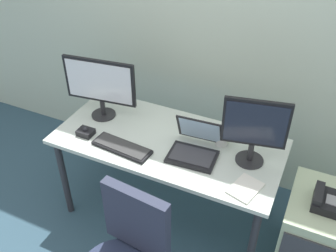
{
  "coord_description": "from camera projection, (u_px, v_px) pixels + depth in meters",
  "views": [
    {
      "loc": [
        0.86,
        -1.85,
        2.36
      ],
      "look_at": [
        0.0,
        0.0,
        0.86
      ],
      "focal_mm": 40.59,
      "sensor_mm": 36.0,
      "label": 1
    }
  ],
  "objects": [
    {
      "name": "monitor_side",
      "position": [
        255.0,
        128.0,
        2.28
      ],
      "size": [
        0.39,
        0.18,
        0.46
      ],
      "color": "#262628",
      "rests_on": "desk"
    },
    {
      "name": "coffee_mug",
      "position": [
        223.0,
        137.0,
        2.54
      ],
      "size": [
        0.1,
        0.09,
        0.12
      ],
      "color": "white",
      "rests_on": "desk"
    },
    {
      "name": "keyboard",
      "position": [
        122.0,
        147.0,
        2.52
      ],
      "size": [
        0.42,
        0.17,
        0.03
      ],
      "color": "black",
      "rests_on": "desk"
    },
    {
      "name": "desk",
      "position": [
        168.0,
        149.0,
        2.65
      ],
      "size": [
        1.56,
        0.73,
        0.74
      ],
      "color": "silver",
      "rests_on": "ground"
    },
    {
      "name": "paper_notepad",
      "position": [
        245.0,
        188.0,
        2.23
      ],
      "size": [
        0.2,
        0.24,
        0.01
      ],
      "primitive_type": "cube",
      "rotation": [
        0.0,
        0.0,
        -0.28
      ],
      "color": "white",
      "rests_on": "desk"
    },
    {
      "name": "trackball_mouse",
      "position": [
        86.0,
        132.0,
        2.64
      ],
      "size": [
        0.11,
        0.09,
        0.07
      ],
      "color": "black",
      "rests_on": "desk"
    },
    {
      "name": "file_cabinet",
      "position": [
        314.0,
        237.0,
        2.46
      ],
      "size": [
        0.42,
        0.53,
        0.65
      ],
      "color": "#B9CAA1",
      "rests_on": "ground"
    },
    {
      "name": "laptop",
      "position": [
        195.0,
        147.0,
        2.46
      ],
      "size": [
        0.33,
        0.33,
        0.23
      ],
      "color": "black",
      "rests_on": "desk"
    },
    {
      "name": "ground_plane",
      "position": [
        168.0,
        212.0,
        3.04
      ],
      "size": [
        8.0,
        8.0,
        0.0
      ],
      "primitive_type": "plane",
      "color": "#335163"
    },
    {
      "name": "back_wall",
      "position": [
        210.0,
        12.0,
        2.74
      ],
      "size": [
        6.0,
        0.1,
        2.8
      ],
      "primitive_type": "cube",
      "color": "beige",
      "rests_on": "ground"
    },
    {
      "name": "desk_phone",
      "position": [
        326.0,
        200.0,
        2.24
      ],
      "size": [
        0.17,
        0.2,
        0.09
      ],
      "color": "black",
      "rests_on": "file_cabinet"
    },
    {
      "name": "monitor_main",
      "position": [
        100.0,
        84.0,
        2.68
      ],
      "size": [
        0.53,
        0.18,
        0.46
      ],
      "color": "#262628",
      "rests_on": "desk"
    }
  ]
}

